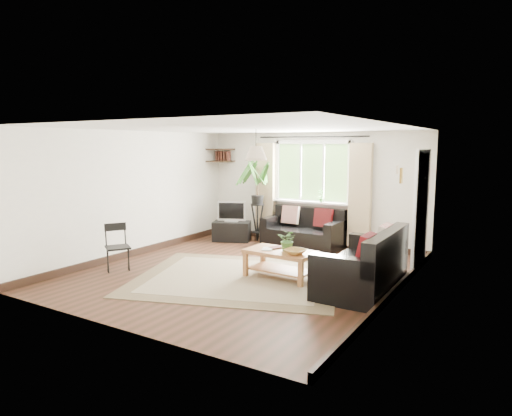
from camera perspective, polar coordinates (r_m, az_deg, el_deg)
The scene contains 24 objects.
floor at distance 7.75m, azimuth -1.55°, elevation -8.06°, with size 5.50×5.50×0.00m, color black.
ceiling at distance 7.45m, azimuth -1.62°, elevation 9.97°, with size 5.50×5.50×0.00m, color white.
wall_back at distance 9.92m, azimuth 7.07°, elevation 2.45°, with size 5.00×0.02×2.40m, color white.
wall_front at distance 5.43m, azimuth -17.54°, elevation -2.32°, with size 5.00×0.02×2.40m, color white.
wall_left at distance 9.10m, azimuth -14.93°, elevation 1.76°, with size 0.02×5.50×2.40m, color white.
wall_right at distance 6.51m, azimuth 17.24°, elevation -0.67°, with size 0.02×5.50×2.40m, color white.
rug at distance 7.45m, azimuth -2.30°, elevation -8.65°, with size 3.19×2.74×0.02m, color #C2B696.
window at distance 9.85m, azimuth 7.01°, elevation 4.46°, with size 2.50×0.16×2.16m, color white, non-canonical shape.
door at distance 8.19m, azimuth 19.89°, elevation -0.51°, with size 0.06×0.96×2.06m, color silver.
corner_shelf at distance 10.79m, azimuth -4.46°, elevation 6.59°, with size 0.50×0.50×0.34m, color black, non-canonical shape.
pendant_lamp at distance 7.79m, azimuth 0.00°, elevation 7.31°, with size 0.36×0.36×0.54m, color beige, non-canonical shape.
wall_sconce at distance 6.76m, azimuth 17.47°, elevation 4.23°, with size 0.12×0.12×0.28m, color beige, non-canonical shape.
sofa_back at distance 9.60m, azimuth 5.88°, elevation -2.62°, with size 1.64×0.82×0.77m, color black, non-canonical shape.
sofa_right at distance 6.94m, azimuth 13.09°, elevation -6.48°, with size 0.92×1.84×0.86m, color black, non-canonical shape.
coffee_table at distance 7.38m, azimuth 3.09°, elevation -7.04°, with size 1.12×0.61×0.46m, color brown, non-canonical shape.
table_plant at distance 7.28m, azimuth 4.01°, elevation -4.03°, with size 0.31×0.27×0.34m, color #345F26.
bowl at distance 7.07m, azimuth 4.94°, elevation -5.47°, with size 0.32×0.32×0.08m, color olive.
book_a at distance 7.39m, azimuth 0.80°, elevation -5.11°, with size 0.16×0.22×0.02m, color silver.
book_b at distance 7.54m, azimuth 2.13°, elevation -4.84°, with size 0.16×0.22×0.02m, color #5B2724.
tv_stand at distance 10.21m, azimuth -3.06°, elevation -2.91°, with size 0.81×0.46×0.44m, color black.
tv at distance 10.14m, azimuth -3.08°, elevation -0.37°, with size 0.62×0.21×0.48m, color #A5A5AA, non-canonical shape.
palm_stand at distance 10.11m, azimuth 0.18°, elevation 0.90°, with size 0.70×0.70×1.80m, color black, non-canonical shape.
folding_chair at distance 8.06m, azimuth -16.89°, elevation -4.83°, with size 0.42×0.42×0.80m, color black, non-canonical shape.
sill_plant at distance 9.72m, azimuth 8.11°, elevation 1.52°, with size 0.14×0.10×0.27m, color #2D6023.
Camera 1 is at (4.04, -6.26, 2.13)m, focal length 32.00 mm.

